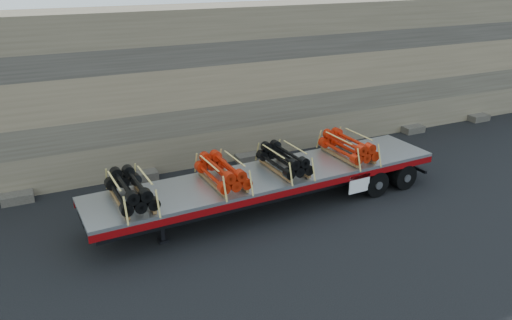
{
  "coord_description": "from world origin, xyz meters",
  "views": [
    {
      "loc": [
        -7.05,
        -15.26,
        8.88
      ],
      "look_at": [
        0.59,
        0.88,
        1.69
      ],
      "focal_mm": 35.0,
      "sensor_mm": 36.0,
      "label": 1
    }
  ],
  "objects_px": {
    "trailer": "(271,190)",
    "bundle_rear": "(348,147)",
    "bundle_midfront": "(222,172)",
    "bundle_midrear": "(284,160)",
    "bundle_front": "(131,191)"
  },
  "relations": [
    {
      "from": "trailer",
      "to": "bundle_midfront",
      "type": "distance_m",
      "value": 2.29
    },
    {
      "from": "bundle_midrear",
      "to": "bundle_rear",
      "type": "distance_m",
      "value": 3.02
    },
    {
      "from": "bundle_midfront",
      "to": "bundle_midrear",
      "type": "relative_size",
      "value": 1.03
    },
    {
      "from": "bundle_front",
      "to": "bundle_rear",
      "type": "xyz_separation_m",
      "value": [
        8.87,
        0.39,
        -0.0
      ]
    },
    {
      "from": "bundle_midfront",
      "to": "bundle_rear",
      "type": "distance_m",
      "value": 5.59
    },
    {
      "from": "bundle_front",
      "to": "trailer",
      "type": "bearing_deg",
      "value": 0.0
    },
    {
      "from": "bundle_midrear",
      "to": "trailer",
      "type": "bearing_deg",
      "value": 180.0
    },
    {
      "from": "trailer",
      "to": "bundle_rear",
      "type": "bearing_deg",
      "value": 0.0
    },
    {
      "from": "trailer",
      "to": "bundle_rear",
      "type": "distance_m",
      "value": 3.77
    },
    {
      "from": "bundle_front",
      "to": "bundle_midrear",
      "type": "xyz_separation_m",
      "value": [
        5.86,
        0.25,
        -0.02
      ]
    },
    {
      "from": "trailer",
      "to": "bundle_midfront",
      "type": "xyz_separation_m",
      "value": [
        -1.99,
        -0.09,
        1.12
      ]
    },
    {
      "from": "bundle_rear",
      "to": "trailer",
      "type": "bearing_deg",
      "value": 180.0
    },
    {
      "from": "bundle_front",
      "to": "bundle_midfront",
      "type": "relative_size",
      "value": 1.02
    },
    {
      "from": "trailer",
      "to": "bundle_midrear",
      "type": "distance_m",
      "value": 1.25
    },
    {
      "from": "trailer",
      "to": "bundle_rear",
      "type": "height_order",
      "value": "bundle_rear"
    }
  ]
}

